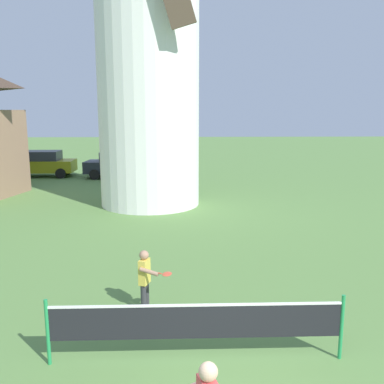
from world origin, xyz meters
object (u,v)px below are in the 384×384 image
Objects in this scene: windmill at (147,17)px; player_far at (146,277)px; parked_car_mustard at (42,163)px; parked_car_black at (123,164)px; tennis_net at (196,322)px.

player_far is at bearing -86.96° from windmill.
player_far is (0.52, -9.87, -6.92)m from windmill.
parked_car_black is at bearing -7.17° from parked_car_mustard.
parked_car_black is at bearing 100.60° from tennis_net.
player_far is 19.38m from parked_car_mustard.
tennis_net is at bearing -62.46° from player_far.
windmill is at bearing -48.22° from parked_car_mustard.
tennis_net is 21.40m from parked_car_mustard.
parked_car_mustard is (-7.62, 17.82, 0.09)m from player_far.
tennis_net is (1.46, -11.67, -6.95)m from windmill.
tennis_net is 1.04× the size of parked_car_black.
player_far is at bearing -66.84° from parked_car_mustard.
windmill is at bearing -74.03° from parked_car_black.
parked_car_mustard is at bearing 113.16° from player_far.
parked_car_black is at bearing 105.97° from windmill.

